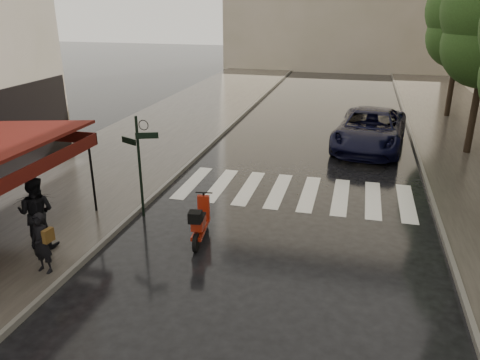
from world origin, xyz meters
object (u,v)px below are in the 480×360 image
at_px(pedestrian_with_umbrella, 36,211).
at_px(pedestrian_terrace, 36,212).
at_px(scooter, 200,223).
at_px(parked_car, 370,129).

height_order(pedestrian_with_umbrella, pedestrian_terrace, pedestrian_with_umbrella).
bearing_deg(scooter, pedestrian_with_umbrella, -147.14).
xyz_separation_m(pedestrian_with_umbrella, parked_car, (7.45, 12.65, -0.85)).
relative_size(pedestrian_with_umbrella, pedestrian_terrace, 1.22).
xyz_separation_m(pedestrian_terrace, scooter, (3.88, 1.50, -0.54)).
bearing_deg(pedestrian_terrace, pedestrian_with_umbrella, 117.00).
relative_size(scooter, parked_car, 0.29).
bearing_deg(parked_car, scooter, -107.08).
distance_m(pedestrian_terrace, scooter, 4.20).
bearing_deg(parked_car, pedestrian_with_umbrella, -113.80).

